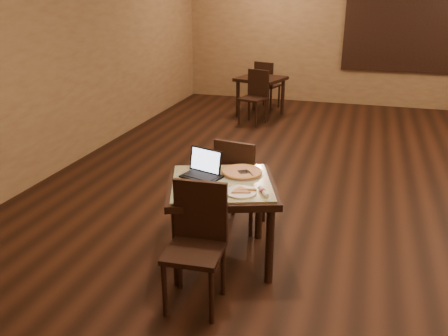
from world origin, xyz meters
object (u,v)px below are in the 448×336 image
(other_table_b, at_px, (261,84))
(other_table_b_chair_far, at_px, (266,82))
(chair_main_far, at_px, (238,179))
(laptop, at_px, (203,169))
(pizza_pan, at_px, (242,173))
(chair_main_near, at_px, (197,238))
(tiled_table, at_px, (221,193))
(other_table_b_chair_near, at_px, (255,94))

(other_table_b, distance_m, other_table_b_chair_far, 0.57)
(chair_main_far, distance_m, laptop, 0.61)
(other_table_b_chair_far, bearing_deg, chair_main_far, 115.62)
(chair_main_far, height_order, pizza_pan, chair_main_far)
(chair_main_near, relative_size, other_table_b, 0.99)
(pizza_pan, distance_m, other_table_b, 5.08)
(tiled_table, distance_m, other_table_b_chair_near, 4.74)
(tiled_table, xyz_separation_m, pizza_pan, (0.12, 0.24, 0.11))
(laptop, height_order, other_table_b_chair_near, laptop)
(pizza_pan, bearing_deg, other_table_b, 100.75)
(tiled_table, height_order, other_table_b_chair_near, other_table_b_chair_near)
(chair_main_near, xyz_separation_m, other_table_b, (-0.82, 5.84, 0.07))
(laptop, xyz_separation_m, pizza_pan, (0.32, 0.14, -0.06))
(chair_main_near, bearing_deg, pizza_pan, 78.31)
(laptop, height_order, other_table_b, laptop)
(other_table_b_chair_near, height_order, other_table_b_chair_far, same)
(tiled_table, distance_m, other_table_b_chair_far, 5.86)
(chair_main_far, xyz_separation_m, other_table_b_chair_far, (-0.84, 5.18, -0.00))
(pizza_pan, bearing_deg, chair_main_near, -98.32)
(other_table_b_chair_far, bearing_deg, pizza_pan, 116.35)
(other_table_b, bearing_deg, other_table_b_chair_near, -71.14)
(chair_main_near, bearing_deg, tiled_table, 86.16)
(chair_main_far, relative_size, laptop, 2.50)
(other_table_b_chair_far, bearing_deg, other_table_b, 108.86)
(chair_main_near, bearing_deg, laptop, 101.82)
(chair_main_near, relative_size, laptop, 2.51)
(other_table_b_chair_far, bearing_deg, laptop, 112.96)
(laptop, bearing_deg, chair_main_far, 87.58)
(chair_main_far, distance_m, other_table_b, 4.69)
(laptop, relative_size, other_table_b_chair_far, 0.40)
(pizza_pan, height_order, other_table_b, pizza_pan)
(other_table_b, bearing_deg, pizza_pan, -62.82)
(tiled_table, distance_m, chair_main_far, 0.63)
(other_table_b_chair_near, bearing_deg, chair_main_near, -64.97)
(pizza_pan, relative_size, other_table_b_chair_far, 0.41)
(other_table_b, xyz_separation_m, other_table_b_chair_near, (0.02, -0.56, -0.07))
(tiled_table, height_order, chair_main_far, chair_main_far)
(chair_main_far, bearing_deg, other_table_b, -70.90)
(chair_main_far, relative_size, other_table_b, 0.98)
(chair_main_far, relative_size, pizza_pan, 2.47)
(other_table_b, relative_size, other_table_b_chair_far, 1.02)
(tiled_table, relative_size, chair_main_far, 1.22)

